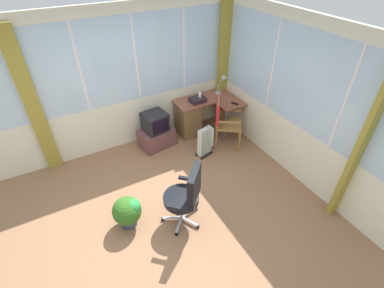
% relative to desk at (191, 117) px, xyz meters
% --- Properties ---
extents(ground, '(5.66, 5.09, 0.06)m').
position_rel_desk_xyz_m(ground, '(-1.38, -1.75, -0.42)').
color(ground, '#926646').
extents(north_window_panel, '(4.66, 0.07, 2.58)m').
position_rel_desk_xyz_m(north_window_panel, '(-1.38, 0.32, 0.89)').
color(north_window_panel, '#E9E5C5').
rests_on(north_window_panel, ground).
extents(east_window_panel, '(0.07, 4.09, 2.58)m').
position_rel_desk_xyz_m(east_window_panel, '(0.98, -1.75, 0.89)').
color(east_window_panel, '#E9E5C5').
rests_on(east_window_panel, ground).
extents(curtain_north_left, '(0.23, 0.07, 2.48)m').
position_rel_desk_xyz_m(curtain_north_left, '(-2.66, 0.24, 0.84)').
color(curtain_north_left, olive).
rests_on(curtain_north_left, ground).
extents(curtain_corner, '(0.23, 0.09, 2.48)m').
position_rel_desk_xyz_m(curtain_corner, '(0.85, 0.19, 0.84)').
color(curtain_corner, olive).
rests_on(curtain_corner, ground).
extents(curtain_east_far, '(0.23, 0.07, 2.48)m').
position_rel_desk_xyz_m(curtain_east_far, '(0.90, -2.87, 0.84)').
color(curtain_east_far, olive).
rests_on(curtain_east_far, ground).
extents(desk, '(1.22, 0.87, 0.73)m').
position_rel_desk_xyz_m(desk, '(0.00, 0.00, 0.00)').
color(desk, brown).
rests_on(desk, ground).
extents(desk_lamp, '(0.24, 0.21, 0.40)m').
position_rel_desk_xyz_m(desk_lamp, '(0.76, 0.03, 0.60)').
color(desk_lamp, '#B2B7BC').
rests_on(desk_lamp, desk).
extents(tv_remote, '(0.11, 0.15, 0.02)m').
position_rel_desk_xyz_m(tv_remote, '(0.72, -0.47, 0.34)').
color(tv_remote, black).
rests_on(tv_remote, desk).
extents(spray_bottle, '(0.06, 0.06, 0.22)m').
position_rel_desk_xyz_m(spray_bottle, '(0.18, -0.04, 0.44)').
color(spray_bottle, silver).
rests_on(spray_bottle, desk).
extents(paper_tray, '(0.31, 0.24, 0.09)m').
position_rel_desk_xyz_m(paper_tray, '(0.13, -0.04, 0.38)').
color(paper_tray, '#2C2124').
rests_on(paper_tray, desk).
extents(wooden_armchair, '(0.67, 0.67, 0.97)m').
position_rel_desk_xyz_m(wooden_armchair, '(0.35, -0.61, 0.21)').
color(wooden_armchair, olive).
rests_on(wooden_armchair, ground).
extents(office_chair, '(0.60, 0.61, 1.01)m').
position_rel_desk_xyz_m(office_chair, '(-1.14, -1.96, 0.17)').
color(office_chair, '#B7B7BF').
rests_on(office_chair, ground).
extents(tv_on_stand, '(0.70, 0.54, 0.73)m').
position_rel_desk_xyz_m(tv_on_stand, '(-0.80, -0.06, -0.07)').
color(tv_on_stand, brown).
rests_on(tv_on_stand, ground).
extents(space_heater, '(0.37, 0.24, 0.59)m').
position_rel_desk_xyz_m(space_heater, '(-0.10, -0.75, -0.10)').
color(space_heater, silver).
rests_on(space_heater, ground).
extents(potted_plant, '(0.41, 0.41, 0.50)m').
position_rel_desk_xyz_m(potted_plant, '(-1.89, -1.63, -0.10)').
color(potted_plant, '#344252').
rests_on(potted_plant, ground).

